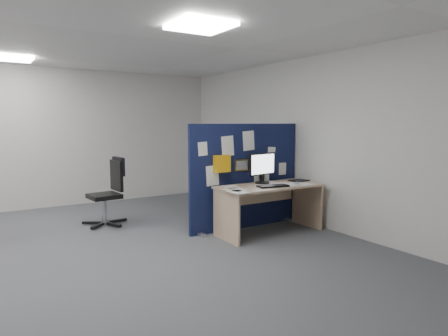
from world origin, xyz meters
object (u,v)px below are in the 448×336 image
office_chair (111,187)px  navy_divider (245,176)px  main_desk (268,197)px  monitor_main (262,167)px

office_chair → navy_divider: bearing=-43.2°
main_desk → office_chair: office_chair is taller
navy_divider → main_desk: 0.52m
navy_divider → monitor_main: size_ratio=3.75×
monitor_main → office_chair: monitor_main is taller
navy_divider → monitor_main: 0.35m
monitor_main → navy_divider: bearing=106.6°
navy_divider → office_chair: (-1.73, 1.33, -0.21)m
main_desk → monitor_main: monitor_main is taller
monitor_main → office_chair: 2.48m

